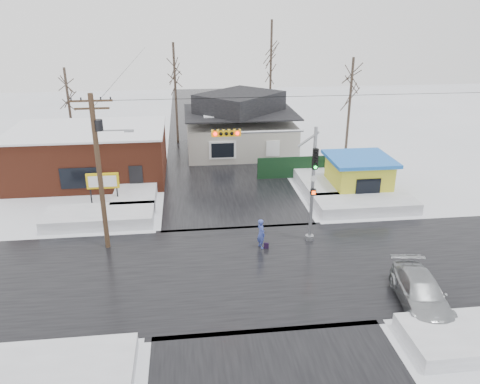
{
  "coord_description": "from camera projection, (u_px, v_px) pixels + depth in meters",
  "views": [
    {
      "loc": [
        -3.18,
        -21.61,
        13.15
      ],
      "look_at": [
        -0.14,
        3.81,
        3.0
      ],
      "focal_mm": 35.0,
      "sensor_mm": 36.0,
      "label": 1
    }
  ],
  "objects": [
    {
      "name": "tree_far_mid",
      "position": [
        271.0,
        45.0,
        48.13
      ],
      "size": [
        3.0,
        3.0,
        12.0
      ],
      "color": "#332821",
      "rests_on": "ground"
    },
    {
      "name": "car",
      "position": [
        421.0,
        293.0,
        21.83
      ],
      "size": [
        2.71,
        5.17,
        1.43
      ],
      "primitive_type": "imported",
      "rotation": [
        0.0,
        0.0,
        -0.15
      ],
      "color": "#9FA3A6",
      "rests_on": "ground"
    },
    {
      "name": "pedestrian",
      "position": [
        261.0,
        234.0,
        27.12
      ],
      "size": [
        0.63,
        0.76,
        1.79
      ],
      "primitive_type": "imported",
      "rotation": [
        0.0,
        0.0,
        1.93
      ],
      "color": "#3A4AA3",
      "rests_on": "ground"
    },
    {
      "name": "kiosk",
      "position": [
        358.0,
        175.0,
        34.87
      ],
      "size": [
        4.6,
        4.6,
        2.88
      ],
      "color": "gold",
      "rests_on": "ground"
    },
    {
      "name": "brick_building",
      "position": [
        90.0,
        154.0,
        37.93
      ],
      "size": [
        12.2,
        8.2,
        4.12
      ],
      "color": "maroon",
      "rests_on": "ground"
    },
    {
      "name": "road_ew",
      "position": [
        251.0,
        269.0,
        25.14
      ],
      "size": [
        120.0,
        10.0,
        0.02
      ],
      "primitive_type": "cube",
      "color": "black",
      "rests_on": "ground"
    },
    {
      "name": "marquee_sign",
      "position": [
        103.0,
        182.0,
        32.2
      ],
      "size": [
        2.2,
        0.21,
        2.55
      ],
      "color": "black",
      "rests_on": "ground"
    },
    {
      "name": "traffic_signal",
      "position": [
        287.0,
        170.0,
        26.47
      ],
      "size": [
        6.05,
        0.68,
        7.0
      ],
      "color": "gray",
      "rests_on": "ground"
    },
    {
      "name": "snowbank_nw",
      "position": [
        99.0,
        217.0,
        30.46
      ],
      "size": [
        7.0,
        3.0,
        0.8
      ],
      "primitive_type": "cube",
      "color": "white",
      "rests_on": "ground"
    },
    {
      "name": "snowbank_ne",
      "position": [
        365.0,
        204.0,
        32.45
      ],
      "size": [
        7.0,
        3.0,
        0.8
      ],
      "primitive_type": "cube",
      "color": "white",
      "rests_on": "ground"
    },
    {
      "name": "tree_far_right",
      "position": [
        352.0,
        78.0,
        42.29
      ],
      "size": [
        3.0,
        3.0,
        9.0
      ],
      "color": "#332821",
      "rests_on": "ground"
    },
    {
      "name": "utility_pole",
      "position": [
        100.0,
        164.0,
        25.61
      ],
      "size": [
        3.15,
        0.44,
        9.0
      ],
      "color": "#382619",
      "rests_on": "ground"
    },
    {
      "name": "snowbank_nside_w",
      "position": [
        137.0,
        188.0,
        35.3
      ],
      "size": [
        3.0,
        8.0,
        0.8
      ],
      "primitive_type": "cube",
      "color": "white",
      "rests_on": "ground"
    },
    {
      "name": "road_ns",
      "position": [
        251.0,
        269.0,
        25.14
      ],
      "size": [
        10.0,
        120.0,
        0.02
      ],
      "primitive_type": "cube",
      "color": "black",
      "rests_on": "ground"
    },
    {
      "name": "house",
      "position": [
        240.0,
        125.0,
        44.7
      ],
      "size": [
        10.4,
        8.4,
        5.76
      ],
      "color": "#AFAA9E",
      "rests_on": "ground"
    },
    {
      "name": "fence",
      "position": [
        305.0,
        167.0,
        38.45
      ],
      "size": [
        8.0,
        0.12,
        1.8
      ],
      "primitive_type": "cube",
      "color": "black",
      "rests_on": "ground"
    },
    {
      "name": "tree_far_west",
      "position": [
        66.0,
        85.0,
        43.41
      ],
      "size": [
        3.0,
        3.0,
        8.0
      ],
      "color": "#332821",
      "rests_on": "ground"
    },
    {
      "name": "snowbank_nside_e",
      "position": [
        318.0,
        181.0,
        36.84
      ],
      "size": [
        3.0,
        8.0,
        0.8
      ],
      "primitive_type": "cube",
      "color": "white",
      "rests_on": "ground"
    },
    {
      "name": "tree_far_left",
      "position": [
        174.0,
        64.0,
        45.77
      ],
      "size": [
        3.0,
        3.0,
        10.0
      ],
      "color": "#332821",
      "rests_on": "ground"
    },
    {
      "name": "shopping_bag",
      "position": [
        266.0,
        246.0,
        27.25
      ],
      "size": [
        0.3,
        0.18,
        0.35
      ],
      "primitive_type": "cube",
      "rotation": [
        0.0,
        0.0,
        -0.22
      ],
      "color": "black",
      "rests_on": "ground"
    },
    {
      "name": "snowbank_sw",
      "position": [
        40.0,
        373.0,
        17.56
      ],
      "size": [
        7.0,
        3.0,
        0.7
      ],
      "primitive_type": "cube",
      "color": "white",
      "rests_on": "ground"
    },
    {
      "name": "ground",
      "position": [
        251.0,
        270.0,
        25.14
      ],
      "size": [
        120.0,
        120.0,
        0.0
      ],
      "primitive_type": "plane",
      "color": "white",
      "rests_on": "ground"
    }
  ]
}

